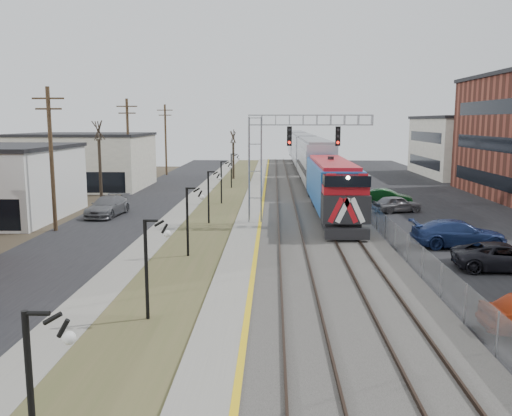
{
  "coord_description": "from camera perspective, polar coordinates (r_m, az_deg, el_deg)",
  "views": [
    {
      "loc": [
        0.87,
        -12.0,
        7.68
      ],
      "look_at": [
        -0.16,
        19.54,
        2.6
      ],
      "focal_mm": 38.0,
      "sensor_mm": 36.0,
      "label": 1
    }
  ],
  "objects": [
    {
      "name": "signal_gantry",
      "position": [
        40.05,
        2.38,
        6.14
      ],
      "size": [
        9.0,
        1.07,
        8.15
      ],
      "color": "gray",
      "rests_on": "ground"
    },
    {
      "name": "utility_poles",
      "position": [
        40.16,
        -20.72,
        4.73
      ],
      "size": [
        0.28,
        80.28,
        10.0
      ],
      "color": "#4C3823",
      "rests_on": "ground"
    },
    {
      "name": "sidewalk",
      "position": [
        48.26,
        -7.54,
        -0.05
      ],
      "size": [
        2.0,
        120.0,
        0.08
      ],
      "primitive_type": "cube",
      "color": "gray",
      "rests_on": "ground"
    },
    {
      "name": "car_lot_c",
      "position": [
        30.83,
        24.69,
        -4.77
      ],
      "size": [
        5.31,
        2.76,
        1.43
      ],
      "primitive_type": "imported",
      "rotation": [
        0.0,
        0.0,
        1.49
      ],
      "color": "black",
      "rests_on": "ground"
    },
    {
      "name": "street_west",
      "position": [
        49.2,
        -12.72,
        -0.04
      ],
      "size": [
        7.0,
        120.0,
        0.04
      ],
      "primitive_type": "cube",
      "color": "black",
      "rests_on": "ground"
    },
    {
      "name": "bare_trees",
      "position": [
        52.92,
        -12.98,
        3.51
      ],
      "size": [
        12.3,
        42.3,
        5.95
      ],
      "color": "#382D23",
      "rests_on": "ground"
    },
    {
      "name": "platform_edge",
      "position": [
        47.59,
        0.65,
        0.15
      ],
      "size": [
        0.24,
        120.0,
        0.01
      ],
      "primitive_type": "cube",
      "color": "gold",
      "rests_on": "platform"
    },
    {
      "name": "track_far",
      "position": [
        47.8,
        7.4,
        0.15
      ],
      "size": [
        1.58,
        120.0,
        0.15
      ],
      "color": "#2D2119",
      "rests_on": "ballast_bed"
    },
    {
      "name": "car_lot_f",
      "position": [
        50.62,
        13.57,
        1.03
      ],
      "size": [
        4.86,
        2.57,
        1.52
      ],
      "primitive_type": "imported",
      "rotation": [
        0.0,
        0.0,
        1.35
      ],
      "color": "#0B3711",
      "rests_on": "ground"
    },
    {
      "name": "parking_lot",
      "position": [
        49.96,
        19.47,
        -0.2
      ],
      "size": [
        16.0,
        120.0,
        0.04
      ],
      "primitive_type": "cube",
      "color": "black",
      "rests_on": "ground"
    },
    {
      "name": "car_street_b",
      "position": [
        45.64,
        -15.36,
        0.13
      ],
      "size": [
        2.75,
        5.66,
        1.59
      ],
      "primitive_type": "imported",
      "rotation": [
        0.0,
        0.0,
        -0.1
      ],
      "color": "slate",
      "rests_on": "ground"
    },
    {
      "name": "platform",
      "position": [
        47.64,
        -0.41,
        0.01
      ],
      "size": [
        2.0,
        120.0,
        0.24
      ],
      "primitive_type": "cube",
      "color": "gray",
      "rests_on": "ground"
    },
    {
      "name": "lampposts",
      "position": [
        31.2,
        -7.15,
        -1.42
      ],
      "size": [
        0.14,
        62.14,
        4.0
      ],
      "color": "black",
      "rests_on": "ground"
    },
    {
      "name": "train",
      "position": [
        78.09,
        5.29,
        5.61
      ],
      "size": [
        3.0,
        85.85,
        5.33
      ],
      "color": "#1556AD",
      "rests_on": "ground"
    },
    {
      "name": "car_lot_d",
      "position": [
        35.39,
        20.53,
        -2.61
      ],
      "size": [
        5.7,
        2.32,
        1.65
      ],
      "primitive_type": "imported",
      "rotation": [
        0.0,
        0.0,
        1.57
      ],
      "color": "navy",
      "rests_on": "ground"
    },
    {
      "name": "track_near",
      "position": [
        47.59,
        3.21,
        0.18
      ],
      "size": [
        1.58,
        120.0,
        0.15
      ],
      "color": "#2D2119",
      "rests_on": "ballast_bed"
    },
    {
      "name": "grass_median",
      "position": [
        47.87,
        -4.0,
        -0.08
      ],
      "size": [
        4.0,
        120.0,
        0.06
      ],
      "primitive_type": "cube",
      "color": "#484E29",
      "rests_on": "ground"
    },
    {
      "name": "fence",
      "position": [
        48.06,
        10.62,
        0.75
      ],
      "size": [
        0.04,
        120.0,
        1.6
      ],
      "primitive_type": "cube",
      "color": "gray",
      "rests_on": "ground"
    },
    {
      "name": "car_lot_e",
      "position": [
        47.29,
        14.58,
        0.38
      ],
      "size": [
        4.52,
        2.99,
        1.43
      ],
      "primitive_type": "imported",
      "rotation": [
        0.0,
        0.0,
        1.91
      ],
      "color": "slate",
      "rests_on": "ground"
    },
    {
      "name": "ballast_bed",
      "position": [
        47.71,
        5.61,
        -0.04
      ],
      "size": [
        8.0,
        120.0,
        0.2
      ],
      "primitive_type": "cube",
      "color": "#595651",
      "rests_on": "ground"
    }
  ]
}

